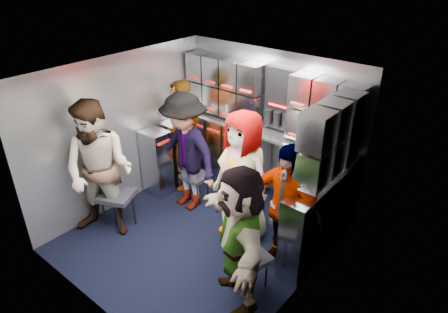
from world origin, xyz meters
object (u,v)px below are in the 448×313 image
Objects in this scene: jump_seat_center at (251,203)px; jump_seat_mid_left at (196,177)px; jump_seat_mid_right at (291,226)px; attendant_arc_a at (100,171)px; attendant_arc_c at (243,177)px; attendant_standing at (180,136)px; jump_seat_near_left at (117,197)px; attendant_arc_d at (285,207)px; jump_seat_near_right at (249,258)px; attendant_arc_e at (239,238)px; attendant_arc_b at (185,153)px.

jump_seat_mid_left is at bearing 178.77° from jump_seat_center.
jump_seat_mid_right is 2.36m from attendant_arc_a.
jump_seat_mid_right is 0.28× the size of attendant_arc_c.
attendant_arc_c is (1.41, -0.36, 0.01)m from attendant_standing.
jump_seat_near_left reaches higher than jump_seat_center.
attendant_arc_d is (0.00, -0.18, 0.36)m from jump_seat_mid_right.
attendant_arc_d is at bearing -90.00° from jump_seat_mid_right.
jump_seat_mid_left is at bearing 14.85° from attendant_standing.
jump_seat_center is 0.27× the size of attendant_standing.
attendant_arc_c reaches higher than jump_seat_near_right.
attendant_arc_e is at bearing -92.91° from jump_seat_mid_right.
attendant_arc_e is (1.59, -0.89, -0.05)m from attendant_arc_b.
jump_seat_center is at bearing 157.09° from attendant_arc_d.
attendant_arc_a is at bearing -137.64° from jump_seat_center.
jump_seat_near_left is at bearing -174.62° from jump_seat_near_right.
attendant_standing is (-0.06, 1.24, 0.40)m from jump_seat_near_left.
attendant_arc_d is (1.64, -0.32, 0.40)m from jump_seat_mid_left.
jump_seat_mid_left is 0.87× the size of jump_seat_mid_right.
jump_seat_near_right is 0.31× the size of attendant_arc_d.
attendant_standing is 1.46m from attendant_arc_c.
jump_seat_near_right is 0.42m from attendant_arc_e.
attendant_arc_a is at bearing -52.35° from attendant_standing.
attendant_arc_d is (0.66, -0.29, 0.39)m from jump_seat_center.
attendant_arc_d is (2.02, 0.94, -0.12)m from attendant_arc_a.
attendant_arc_b is (-0.00, -0.18, 0.47)m from jump_seat_mid_left.
attendant_arc_d is at bearing 85.27° from jump_seat_near_right.
attendant_standing reaches higher than jump_seat_mid_left.
jump_seat_near_left is at bearing -158.31° from attendant_arc_d.
jump_seat_center is 0.50m from attendant_arc_c.
jump_seat_center is at bearing 170.24° from jump_seat_mid_right.
attendant_arc_b reaches higher than jump_seat_mid_left.
jump_seat_mid_left is 1.11m from attendant_arc_c.
attendant_arc_b is at bearing 155.98° from jump_seat_near_right.
attendant_arc_a is 1.72m from attendant_arc_c.
attendant_arc_c reaches higher than attendant_arc_d.
jump_seat_near_right is at bearing 7.90° from attendant_standing.
jump_seat_near_right is (1.97, 0.19, -0.02)m from jump_seat_near_left.
attendant_arc_c is at bearing -11.59° from jump_seat_mid_left.
jump_seat_mid_right is 1.70m from attendant_arc_b.
attendant_standing is 2.13m from attendant_arc_d.
attendant_arc_c reaches higher than jump_seat_mid_left.
attendant_arc_d is at bearing -10.86° from jump_seat_mid_left.
jump_seat_near_right is at bearing 5.38° from jump_seat_near_left.
jump_seat_mid_left is at bearing 94.16° from attendant_arc_b.
jump_seat_mid_left is at bearing 150.81° from jump_seat_near_right.
attendant_arc_a is 1.98m from attendant_arc_e.
jump_seat_mid_left is 1.41m from attendant_arc_a.
jump_seat_near_right reaches higher than jump_seat_center.
attendant_arc_a is (-1.35, -1.24, 0.52)m from jump_seat_center.
jump_seat_center is 0.96× the size of jump_seat_near_right.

